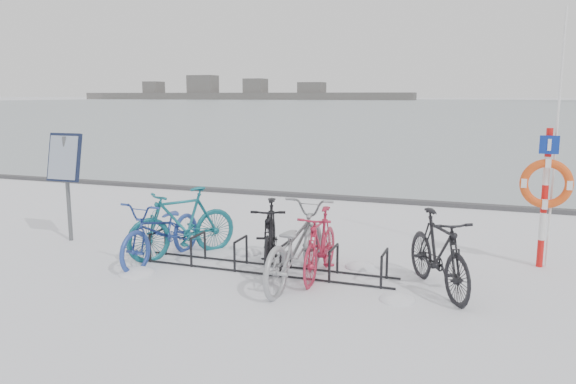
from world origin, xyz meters
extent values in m
plane|color=white|center=(0.00, 0.00, 0.00)|extent=(900.00, 900.00, 0.00)
cube|color=#95A3A8|center=(0.00, 155.00, 0.01)|extent=(400.00, 298.00, 0.02)
cube|color=#3F3F42|center=(0.00, 5.90, 0.05)|extent=(400.00, 0.25, 0.10)
cylinder|color=black|center=(-1.80, -0.22, 0.22)|extent=(0.04, 0.04, 0.44)
cylinder|color=black|center=(-1.80, 0.22, 0.22)|extent=(0.04, 0.04, 0.44)
cylinder|color=black|center=(-1.80, 0.00, 0.44)|extent=(0.04, 0.44, 0.04)
cylinder|color=black|center=(-1.08, -0.22, 0.22)|extent=(0.04, 0.04, 0.44)
cylinder|color=black|center=(-1.08, 0.22, 0.22)|extent=(0.04, 0.04, 0.44)
cylinder|color=black|center=(-1.08, 0.00, 0.44)|extent=(0.04, 0.44, 0.04)
cylinder|color=black|center=(-0.36, -0.22, 0.22)|extent=(0.04, 0.04, 0.44)
cylinder|color=black|center=(-0.36, 0.22, 0.22)|extent=(0.04, 0.04, 0.44)
cylinder|color=black|center=(-0.36, 0.00, 0.44)|extent=(0.04, 0.44, 0.04)
cylinder|color=black|center=(0.36, -0.22, 0.22)|extent=(0.04, 0.04, 0.44)
cylinder|color=black|center=(0.36, 0.22, 0.22)|extent=(0.04, 0.04, 0.44)
cylinder|color=black|center=(0.36, 0.00, 0.44)|extent=(0.04, 0.44, 0.04)
cylinder|color=black|center=(1.08, -0.22, 0.22)|extent=(0.04, 0.04, 0.44)
cylinder|color=black|center=(1.08, 0.22, 0.22)|extent=(0.04, 0.04, 0.44)
cylinder|color=black|center=(1.08, 0.00, 0.44)|extent=(0.04, 0.44, 0.04)
cylinder|color=black|center=(1.80, -0.22, 0.22)|extent=(0.04, 0.04, 0.44)
cylinder|color=black|center=(1.80, 0.22, 0.22)|extent=(0.04, 0.04, 0.44)
cylinder|color=black|center=(1.80, 0.00, 0.44)|extent=(0.04, 0.44, 0.04)
cylinder|color=black|center=(0.00, -0.22, 0.02)|extent=(4.00, 0.03, 0.03)
cylinder|color=black|center=(0.00, 0.22, 0.02)|extent=(4.00, 0.03, 0.03)
cylinder|color=#595B5E|center=(-3.89, 0.45, 0.93)|extent=(0.07, 0.07, 1.86)
cube|color=black|center=(-3.89, 0.42, 1.49)|extent=(0.64, 0.24, 0.84)
cube|color=#8C99AD|center=(-3.89, 0.38, 1.49)|extent=(0.58, 0.18, 0.75)
cylinder|color=red|center=(3.89, 1.57, 0.21)|extent=(0.10, 0.10, 0.42)
cylinder|color=silver|center=(3.89, 1.57, 0.63)|extent=(0.10, 0.10, 0.42)
cylinder|color=red|center=(3.89, 1.57, 1.05)|extent=(0.10, 0.10, 0.42)
cylinder|color=silver|center=(3.89, 1.57, 1.47)|extent=(0.10, 0.10, 0.42)
cylinder|color=red|center=(3.89, 1.57, 1.88)|extent=(0.10, 0.10, 0.42)
torus|color=#DE4A14|center=(3.89, 1.48, 1.29)|extent=(0.73, 0.12, 0.73)
cube|color=navy|center=(3.89, 1.49, 1.86)|extent=(0.27, 0.03, 0.27)
cylinder|color=silver|center=(3.98, 1.62, 1.90)|extent=(0.03, 0.03, 3.81)
cube|color=#505050|center=(-120.00, 260.00, 1.75)|extent=(180.00, 12.00, 3.50)
cube|color=#505050|center=(-150.00, 260.00, 5.50)|extent=(24.00, 10.00, 8.00)
cube|color=#505050|center=(-90.00, 260.00, 5.00)|extent=(20.00, 10.00, 6.00)
imported|color=#264090|center=(-1.66, -0.07, 0.51)|extent=(0.82, 2.01, 1.03)
imported|color=#145E6B|center=(-1.52, 0.30, 0.57)|extent=(1.51, 1.87, 1.14)
imported|color=black|center=(0.06, 0.14, 0.53)|extent=(0.98, 1.82, 1.05)
imported|color=gray|center=(0.61, -0.31, 0.56)|extent=(0.82, 2.15, 1.11)
imported|color=#A61F39|center=(0.87, 0.05, 0.50)|extent=(0.51, 1.67, 1.00)
imported|color=black|center=(2.51, 0.00, 0.54)|extent=(1.34, 1.83, 1.09)
ellipsoid|color=white|center=(-2.41, 0.17, 0.00)|extent=(0.43, 0.43, 0.15)
ellipsoid|color=white|center=(-1.65, -0.80, 0.00)|extent=(0.52, 0.52, 0.18)
ellipsoid|color=white|center=(0.47, 0.56, 0.00)|extent=(0.39, 0.39, 0.14)
ellipsoid|color=white|center=(-0.57, 0.74, 0.00)|extent=(0.44, 0.44, 0.15)
ellipsoid|color=white|center=(2.08, -0.58, 0.00)|extent=(0.46, 0.46, 0.16)
ellipsoid|color=white|center=(1.33, 0.61, 0.00)|extent=(0.45, 0.45, 0.16)
camera|label=1|loc=(3.05, -7.42, 2.57)|focal=35.00mm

